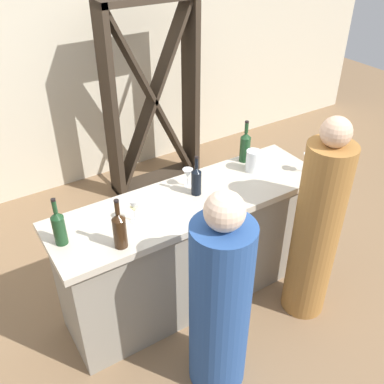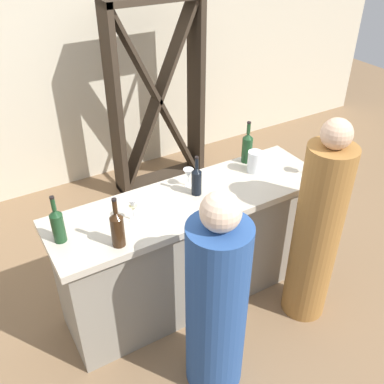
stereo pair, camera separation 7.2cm
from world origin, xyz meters
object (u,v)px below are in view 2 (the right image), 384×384
(person_center_guest, at_px, (317,232))
(wine_bottle_center_near_black, at_px, (197,180))
(wine_glass_near_right, at_px, (188,174))
(person_left_guest, at_px, (216,304))
(wine_bottle_second_left_amber_brown, at_px, (117,228))
(wine_bottle_second_right_olive_green, at_px, (247,147))
(wine_rack, at_px, (157,99))
(wine_bottle_leftmost_olive_green, at_px, (58,224))
(wine_glass_near_left, at_px, (310,161))
(wine_glass_near_center, at_px, (133,206))
(water_pitcher, at_px, (255,162))

(person_center_guest, bearing_deg, wine_bottle_center_near_black, 57.20)
(wine_glass_near_right, distance_m, person_left_guest, 0.96)
(wine_bottle_second_left_amber_brown, relative_size, wine_bottle_center_near_black, 1.12)
(person_left_guest, bearing_deg, wine_bottle_second_left_amber_brown, 46.02)
(wine_bottle_second_left_amber_brown, xyz_separation_m, wine_bottle_center_near_black, (0.68, 0.23, -0.01))
(wine_bottle_center_near_black, bearing_deg, wine_bottle_second_right_olive_green, 18.30)
(wine_bottle_center_near_black, distance_m, wine_bottle_second_right_olive_green, 0.60)
(wine_rack, bearing_deg, wine_bottle_leftmost_olive_green, -132.18)
(wine_bottle_second_right_olive_green, distance_m, person_center_guest, 0.84)
(wine_rack, bearing_deg, wine_glass_near_left, -78.95)
(wine_bottle_second_left_amber_brown, relative_size, person_left_guest, 0.23)
(wine_glass_near_left, xyz_separation_m, wine_glass_near_center, (-1.37, 0.14, -0.00))
(wine_glass_near_center, bearing_deg, person_left_guest, -72.37)
(wine_glass_near_right, bearing_deg, wine_glass_near_left, -20.17)
(wine_bottle_second_left_amber_brown, height_order, water_pitcher, wine_bottle_second_left_amber_brown)
(person_center_guest, bearing_deg, wine_bottle_second_left_amber_brown, 85.18)
(wine_glass_near_left, xyz_separation_m, wine_glass_near_right, (-0.86, 0.32, -0.01))
(wine_bottle_second_right_olive_green, xyz_separation_m, wine_glass_near_center, (-1.07, -0.25, -0.02))
(wine_glass_near_center, height_order, person_left_guest, person_left_guest)
(person_center_guest, bearing_deg, wine_glass_near_right, 51.97)
(water_pitcher, distance_m, person_left_guest, 1.18)
(wine_bottle_second_right_olive_green, relative_size, water_pitcher, 2.02)
(wine_bottle_center_near_black, distance_m, water_pitcher, 0.53)
(wine_glass_near_left, height_order, water_pitcher, water_pitcher)
(wine_bottle_second_left_amber_brown, height_order, person_center_guest, person_center_guest)
(wine_bottle_center_near_black, relative_size, wine_glass_near_right, 2.13)
(wine_bottle_leftmost_olive_green, distance_m, wine_bottle_center_near_black, 0.97)
(wine_rack, bearing_deg, wine_glass_near_right, -108.62)
(wine_bottle_leftmost_olive_green, height_order, wine_bottle_second_right_olive_green, wine_bottle_second_right_olive_green)
(wine_bottle_second_left_amber_brown, xyz_separation_m, wine_bottle_second_right_olive_green, (1.25, 0.42, 0.00))
(person_center_guest, bearing_deg, wine_glass_near_left, -21.57)
(wine_glass_near_right, relative_size, person_left_guest, 0.09)
(wine_bottle_second_left_amber_brown, distance_m, wine_glass_near_left, 1.54)
(wine_bottle_leftmost_olive_green, relative_size, water_pitcher, 1.91)
(wine_bottle_leftmost_olive_green, bearing_deg, water_pitcher, 1.99)
(wine_rack, height_order, wine_bottle_center_near_black, wine_rack)
(wine_bottle_center_near_black, height_order, person_center_guest, person_center_guest)
(wine_rack, relative_size, wine_bottle_center_near_black, 6.64)
(wine_bottle_second_right_olive_green, distance_m, person_left_guest, 1.32)
(wine_bottle_second_right_olive_green, relative_size, person_left_guest, 0.23)
(wine_bottle_center_near_black, bearing_deg, person_center_guest, -43.13)
(wine_glass_near_left, bearing_deg, wine_bottle_second_right_olive_green, 126.74)
(wine_glass_near_left, distance_m, water_pitcher, 0.41)
(wine_bottle_second_left_amber_brown, bearing_deg, wine_rack, 57.28)
(wine_rack, height_order, wine_glass_near_right, wine_rack)
(wine_rack, xyz_separation_m, wine_glass_near_left, (0.36, -1.82, 0.08))
(wine_bottle_center_near_black, xyz_separation_m, wine_glass_near_left, (0.86, -0.20, -0.00))
(wine_bottle_second_left_amber_brown, bearing_deg, water_pitcher, 12.51)
(wine_bottle_leftmost_olive_green, distance_m, person_left_guest, 1.06)
(wine_bottle_second_left_amber_brown, distance_m, wine_glass_near_right, 0.77)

